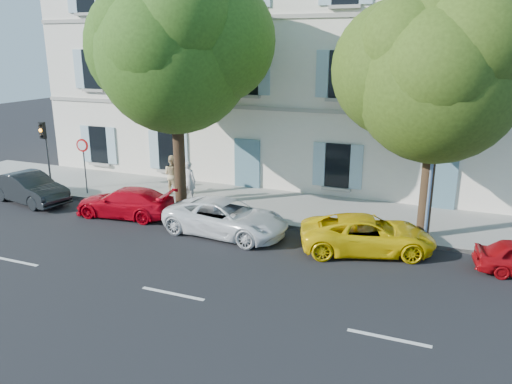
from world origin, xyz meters
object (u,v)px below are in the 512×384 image
at_px(car_yellow_supercar, 367,234).
at_px(car_red_coupe, 125,202).
at_px(traffic_light, 44,141).
at_px(car_white_coupe, 226,217).
at_px(street_lamp, 436,120).
at_px(tree_left, 175,56).
at_px(tree_right, 438,80).
at_px(pedestrian_a, 189,181).
at_px(road_sign, 83,154).
at_px(car_dark_sedan, 29,188).
at_px(pedestrian_b, 173,175).

bearing_deg(car_yellow_supercar, car_red_coupe, 71.58).
bearing_deg(traffic_light, car_white_coupe, -9.43).
bearing_deg(street_lamp, tree_left, 178.51).
distance_m(car_white_coupe, tree_right, 8.75).
distance_m(tree_right, pedestrian_a, 11.02).
bearing_deg(car_yellow_supercar, tree_left, 59.41).
relative_size(car_white_coupe, tree_right, 0.55).
bearing_deg(road_sign, tree_right, 0.66).
height_order(tree_right, street_lamp, tree_right).
height_order(tree_left, traffic_light, tree_left).
bearing_deg(traffic_light, road_sign, 8.43).
height_order(tree_left, tree_right, tree_left).
distance_m(car_white_coupe, tree_left, 6.87).
relative_size(traffic_light, road_sign, 1.27).
xyz_separation_m(car_dark_sedan, car_white_coupe, (9.81, -0.25, -0.02)).
bearing_deg(car_red_coupe, road_sign, -121.71).
bearing_deg(car_dark_sedan, car_red_coupe, -77.67).
distance_m(traffic_light, pedestrian_b, 6.14).
bearing_deg(tree_left, car_red_coupe, -131.59).
relative_size(car_yellow_supercar, tree_right, 0.52).
bearing_deg(car_red_coupe, car_white_coupe, 80.78).
bearing_deg(pedestrian_a, car_yellow_supercar, 164.82).
distance_m(car_red_coupe, tree_right, 12.76).
relative_size(tree_left, pedestrian_b, 5.31).
height_order(road_sign, pedestrian_a, road_sign).
distance_m(car_red_coupe, car_yellow_supercar, 9.88).
relative_size(car_dark_sedan, pedestrian_b, 2.25).
bearing_deg(car_red_coupe, pedestrian_a, 142.23).
bearing_deg(street_lamp, pedestrian_b, 171.86).
xyz_separation_m(car_red_coupe, traffic_light, (-5.32, 1.37, 1.92)).
distance_m(car_yellow_supercar, street_lamp, 4.44).
height_order(car_yellow_supercar, street_lamp, street_lamp).
relative_size(tree_left, pedestrian_a, 5.48).
bearing_deg(pedestrian_b, tree_right, 178.57).
bearing_deg(car_yellow_supercar, pedestrian_a, 54.66).
relative_size(car_red_coupe, pedestrian_b, 2.27).
height_order(car_white_coupe, pedestrian_b, pedestrian_b).
xyz_separation_m(car_dark_sedan, car_yellow_supercar, (14.96, 0.06, -0.05)).
relative_size(tree_right, street_lamp, 1.15).
xyz_separation_m(car_dark_sedan, tree_left, (6.67, 1.84, 5.72)).
bearing_deg(tree_right, car_yellow_supercar, -132.67).
bearing_deg(car_white_coupe, street_lamp, -70.35).
bearing_deg(traffic_light, pedestrian_b, 17.24).
distance_m(car_dark_sedan, street_lamp, 17.21).
bearing_deg(car_dark_sedan, car_yellow_supercar, -78.04).
xyz_separation_m(car_white_coupe, tree_left, (-3.14, 2.09, 5.74)).
relative_size(car_white_coupe, tree_left, 0.48).
xyz_separation_m(car_white_coupe, pedestrian_b, (-4.34, 3.44, 0.41)).
relative_size(car_red_coupe, road_sign, 1.61).
relative_size(street_lamp, pedestrian_a, 4.24).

